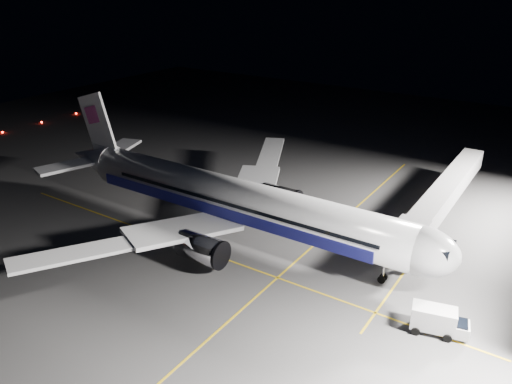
{
  "coord_description": "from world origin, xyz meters",
  "views": [
    {
      "loc": [
        35.23,
        -48.62,
        32.34
      ],
      "look_at": [
        1.61,
        2.13,
        6.0
      ],
      "focal_mm": 35.0,
      "sensor_mm": 36.0,
      "label": 1
    }
  ],
  "objects_px": {
    "safety_cone_a": "(259,220)",
    "safety_cone_c": "(309,212)",
    "baggage_tug": "(234,196)",
    "jet_bridge": "(443,196)",
    "airliner": "(230,199)",
    "safety_cone_b": "(296,210)",
    "service_truck": "(439,320)"
  },
  "relations": [
    {
      "from": "airliner",
      "to": "safety_cone_b",
      "type": "xyz_separation_m",
      "value": [
        4.05,
        10.86,
        -4.88
      ]
    },
    {
      "from": "jet_bridge",
      "to": "safety_cone_c",
      "type": "bearing_deg",
      "value": -158.45
    },
    {
      "from": "service_truck",
      "to": "baggage_tug",
      "type": "distance_m",
      "value": 38.15
    },
    {
      "from": "service_truck",
      "to": "safety_cone_c",
      "type": "height_order",
      "value": "service_truck"
    },
    {
      "from": "airliner",
      "to": "safety_cone_b",
      "type": "relative_size",
      "value": 109.83
    },
    {
      "from": "service_truck",
      "to": "baggage_tug",
      "type": "xyz_separation_m",
      "value": [
        -35.21,
        14.65,
        -0.64
      ]
    },
    {
      "from": "jet_bridge",
      "to": "service_truck",
      "type": "relative_size",
      "value": 5.94
    },
    {
      "from": "service_truck",
      "to": "safety_cone_c",
      "type": "distance_m",
      "value": 28.78
    },
    {
      "from": "baggage_tug",
      "to": "safety_cone_a",
      "type": "xyz_separation_m",
      "value": [
        7.4,
        -4.19,
        -0.5
      ]
    },
    {
      "from": "safety_cone_c",
      "to": "airliner",
      "type": "bearing_deg",
      "value": -118.26
    },
    {
      "from": "jet_bridge",
      "to": "safety_cone_b",
      "type": "height_order",
      "value": "jet_bridge"
    },
    {
      "from": "airliner",
      "to": "service_truck",
      "type": "height_order",
      "value": "airliner"
    },
    {
      "from": "airliner",
      "to": "safety_cone_c",
      "type": "height_order",
      "value": "airliner"
    },
    {
      "from": "airliner",
      "to": "safety_cone_a",
      "type": "xyz_separation_m",
      "value": [
        1.48,
        4.81,
        -4.82
      ]
    },
    {
      "from": "jet_bridge",
      "to": "baggage_tug",
      "type": "xyz_separation_m",
      "value": [
        -29.0,
        -9.06,
        -3.73
      ]
    },
    {
      "from": "safety_cone_a",
      "to": "service_truck",
      "type": "bearing_deg",
      "value": -20.61
    },
    {
      "from": "service_truck",
      "to": "baggage_tug",
      "type": "relative_size",
      "value": 1.87
    },
    {
      "from": "baggage_tug",
      "to": "safety_cone_c",
      "type": "distance_m",
      "value": 12.27
    },
    {
      "from": "service_truck",
      "to": "jet_bridge",
      "type": "bearing_deg",
      "value": 91.44
    },
    {
      "from": "airliner",
      "to": "jet_bridge",
      "type": "relative_size",
      "value": 1.79
    },
    {
      "from": "service_truck",
      "to": "safety_cone_b",
      "type": "height_order",
      "value": "service_truck"
    },
    {
      "from": "safety_cone_a",
      "to": "safety_cone_c",
      "type": "distance_m",
      "value": 8.02
    },
    {
      "from": "safety_cone_a",
      "to": "safety_cone_b",
      "type": "height_order",
      "value": "safety_cone_a"
    },
    {
      "from": "airliner",
      "to": "safety_cone_c",
      "type": "xyz_separation_m",
      "value": [
        6.1,
        11.35,
        -4.87
      ]
    },
    {
      "from": "baggage_tug",
      "to": "safety_cone_b",
      "type": "bearing_deg",
      "value": 32.3
    },
    {
      "from": "safety_cone_c",
      "to": "baggage_tug",
      "type": "bearing_deg",
      "value": -168.93
    },
    {
      "from": "safety_cone_c",
      "to": "jet_bridge",
      "type": "bearing_deg",
      "value": 21.55
    },
    {
      "from": "service_truck",
      "to": "safety_cone_b",
      "type": "xyz_separation_m",
      "value": [
        -25.24,
        16.51,
        -1.21
      ]
    },
    {
      "from": "safety_cone_b",
      "to": "safety_cone_c",
      "type": "distance_m",
      "value": 2.11
    },
    {
      "from": "jet_bridge",
      "to": "safety_cone_b",
      "type": "distance_m",
      "value": 20.79
    },
    {
      "from": "baggage_tug",
      "to": "safety_cone_b",
      "type": "distance_m",
      "value": 10.16
    },
    {
      "from": "jet_bridge",
      "to": "baggage_tug",
      "type": "height_order",
      "value": "jet_bridge"
    }
  ]
}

